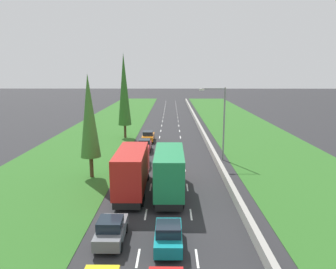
{
  "coord_description": "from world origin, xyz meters",
  "views": [
    {
      "loc": [
        0.21,
        -2.44,
        10.87
      ],
      "look_at": [
        -0.31,
        48.86,
        0.89
      ],
      "focal_mm": 34.67,
      "sensor_mm": 36.0,
      "label": 1
    }
  ],
  "objects": [
    {
      "name": "teal_hatchback_centre_lane",
      "position": [
        0.05,
        16.16,
        0.84
      ],
      "size": [
        1.74,
        3.9,
        1.72
      ],
      "color": "teal",
      "rests_on": "ground"
    },
    {
      "name": "street_light_mast",
      "position": [
        6.33,
        36.86,
        5.23
      ],
      "size": [
        3.2,
        0.28,
        9.0
      ],
      "color": "gray",
      "rests_on": "ground"
    },
    {
      "name": "ground_plane",
      "position": [
        0.0,
        60.0,
        0.0
      ],
      "size": [
        300.0,
        300.0,
        0.0
      ],
      "primitive_type": "plane",
      "color": "#28282B",
      "rests_on": "ground"
    },
    {
      "name": "poplar_tree_third",
      "position": [
        -7.47,
        50.51,
        7.99
      ],
      "size": [
        2.15,
        2.15,
        13.87
      ],
      "color": "#4C3823",
      "rests_on": "ground"
    },
    {
      "name": "orange_sedan_left_lane",
      "position": [
        -3.44,
        47.8,
        0.81
      ],
      "size": [
        1.82,
        4.5,
        1.64
      ],
      "color": "orange",
      "rests_on": "ground"
    },
    {
      "name": "grass_verge_right",
      "position": [
        14.35,
        60.0,
        0.02
      ],
      "size": [
        14.0,
        140.0,
        0.04
      ],
      "primitive_type": "cube",
      "color": "#2D6623",
      "rests_on": "ground"
    },
    {
      "name": "lane_markings",
      "position": [
        0.0,
        60.0,
        0.01
      ],
      "size": [
        3.64,
        116.0,
        0.01
      ],
      "color": "white",
      "rests_on": "ground"
    },
    {
      "name": "grey_hatchback_left_lane",
      "position": [
        -3.65,
        16.8,
        0.84
      ],
      "size": [
        1.74,
        3.9,
        1.72
      ],
      "color": "slate",
      "rests_on": "ground"
    },
    {
      "name": "green_box_truck_centre_lane",
      "position": [
        0.04,
        25.31,
        2.18
      ],
      "size": [
        2.46,
        9.4,
        4.18
      ],
      "color": "black",
      "rests_on": "ground"
    },
    {
      "name": "red_box_truck_left_lane",
      "position": [
        -3.27,
        25.56,
        2.18
      ],
      "size": [
        2.46,
        9.4,
        4.18
      ],
      "color": "black",
      "rests_on": "ground"
    },
    {
      "name": "median_barrier",
      "position": [
        5.7,
        60.0,
        0.42
      ],
      "size": [
        0.44,
        120.0,
        0.85
      ],
      "primitive_type": "cube",
      "color": "#9E9B93",
      "rests_on": "ground"
    },
    {
      "name": "poplar_tree_second",
      "position": [
        -8.11,
        30.03,
        6.42
      ],
      "size": [
        2.07,
        2.07,
        10.73
      ],
      "color": "#4C3823",
      "rests_on": "ground"
    },
    {
      "name": "maroon_hatchback_left_lane",
      "position": [
        -3.46,
        41.28,
        0.84
      ],
      "size": [
        1.74,
        3.9,
        1.72
      ],
      "color": "maroon",
      "rests_on": "ground"
    },
    {
      "name": "green_hatchback_left_lane",
      "position": [
        -3.33,
        34.13,
        0.84
      ],
      "size": [
        1.74,
        3.9,
        1.72
      ],
      "color": "#237A33",
      "rests_on": "ground"
    },
    {
      "name": "grass_verge_left",
      "position": [
        -12.65,
        60.0,
        0.02
      ],
      "size": [
        14.0,
        140.0,
        0.04
      ],
      "primitive_type": "cube",
      "color": "#2D6623",
      "rests_on": "ground"
    }
  ]
}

